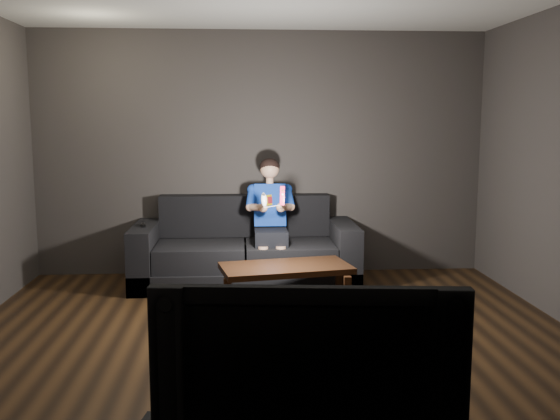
{
  "coord_description": "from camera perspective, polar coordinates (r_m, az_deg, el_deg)",
  "views": [
    {
      "loc": [
        -0.24,
        -4.48,
        1.72
      ],
      "look_at": [
        0.15,
        1.55,
        0.85
      ],
      "focal_mm": 40.0,
      "sensor_mm": 36.0,
      "label": 1
    }
  ],
  "objects": [
    {
      "name": "nunchuk_white",
      "position": [
        6.03,
        -1.47,
        0.95
      ],
      "size": [
        0.08,
        0.1,
        0.15
      ],
      "color": "white",
      "rests_on": "child"
    },
    {
      "name": "child",
      "position": [
        6.52,
        -0.89,
        -0.1
      ],
      "size": [
        0.5,
        0.62,
        1.24
      ],
      "color": "black",
      "rests_on": "sofa"
    },
    {
      "name": "wii_remote_red",
      "position": [
        6.03,
        0.23,
        1.31
      ],
      "size": [
        0.06,
        0.08,
        0.19
      ],
      "color": "#EC1E4B",
      "rests_on": "child"
    },
    {
      "name": "wii_console",
      "position": [
        2.6,
        15.26,
        -17.58
      ],
      "size": [
        0.09,
        0.17,
        0.21
      ],
      "primitive_type": "cube",
      "rotation": [
        0.0,
        0.0,
        -0.26
      ],
      "color": "white",
      "rests_on": "media_console"
    },
    {
      "name": "back_wall",
      "position": [
        6.99,
        -1.74,
        5.16
      ],
      "size": [
        5.0,
        0.04,
        2.7
      ],
      "primitive_type": "cube",
      "color": "#3C3934",
      "rests_on": "ground"
    },
    {
      "name": "coffee_table",
      "position": [
        5.68,
        0.53,
        -5.63
      ],
      "size": [
        1.24,
        0.78,
        0.42
      ],
      "color": "black",
      "rests_on": "floor"
    },
    {
      "name": "floor",
      "position": [
        4.81,
        -0.61,
        -12.79
      ],
      "size": [
        5.0,
        5.0,
        0.0
      ],
      "primitive_type": "plane",
      "color": "black",
      "rests_on": "ground"
    },
    {
      "name": "wii_remote_black",
      "position": [
        6.59,
        -12.4,
        -1.34
      ],
      "size": [
        0.07,
        0.16,
        0.03
      ],
      "color": "black",
      "rests_on": "sofa"
    },
    {
      "name": "front_wall",
      "position": [
        2.03,
        3.17,
        -2.4
      ],
      "size": [
        5.0,
        0.04,
        2.7
      ],
      "primitive_type": "cube",
      "color": "#3C3934",
      "rests_on": "ground"
    },
    {
      "name": "sofa",
      "position": [
        6.66,
        -3.19,
        -4.17
      ],
      "size": [
        2.34,
        1.01,
        0.9
      ],
      "color": "black",
      "rests_on": "floor"
    },
    {
      "name": "tv",
      "position": [
        2.4,
        2.61,
        -13.83
      ],
      "size": [
        1.14,
        0.26,
        0.65
      ],
      "primitive_type": "imported",
      "rotation": [
        0.0,
        0.0,
        -0.1
      ],
      "color": "black",
      "rests_on": "media_console"
    }
  ]
}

